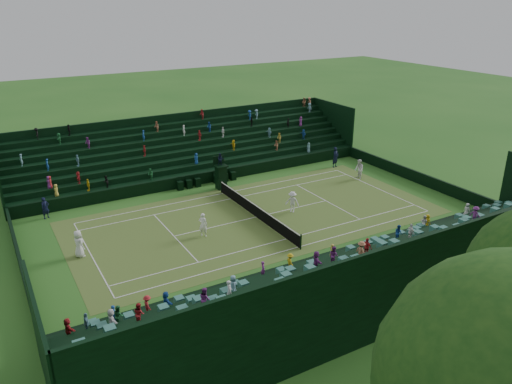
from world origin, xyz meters
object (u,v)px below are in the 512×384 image
tennis_net (256,211)px  umpire_chair (221,174)px  player_far_west (359,169)px  player_near_east (203,225)px  player_far_east (292,202)px  player_near_west (79,244)px

tennis_net → umpire_chair: bearing=176.8°
tennis_net → umpire_chair: 6.66m
player_far_west → umpire_chair: bearing=-92.8°
tennis_net → player_near_east: size_ratio=6.90×
umpire_chair → player_far_east: size_ratio=1.89×
player_near_east → player_far_west: 17.11m
player_far_west → player_far_east: (3.23, -9.24, -0.07)m
player_far_east → player_far_west: bearing=68.6°
player_near_west → player_far_west: player_far_west is taller
tennis_net → player_far_west: bearing=102.7°
umpire_chair → player_near_west: bearing=-63.7°
umpire_chair → player_far_east: 7.55m
umpire_chair → player_far_west: size_ratio=1.73×
player_near_west → player_far_east: player_near_west is taller
umpire_chair → player_far_west: (3.88, 11.71, -0.43)m
player_near_west → player_near_east: (1.17, 7.86, -0.04)m
tennis_net → umpire_chair: size_ratio=3.75×
player_far_west → player_far_east: bearing=-55.1°
player_far_east → umpire_chair: bearing=158.5°
tennis_net → player_near_west: 12.50m
player_near_east → umpire_chair: bearing=-76.9°
player_far_west → player_near_east: bearing=-62.1°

